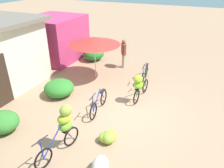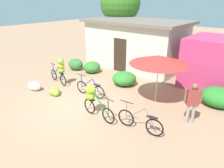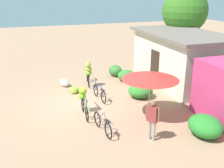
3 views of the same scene
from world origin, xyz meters
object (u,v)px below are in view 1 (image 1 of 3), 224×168
at_px(bicycle_near_pile, 99,103).
at_px(shop_pink, 55,38).
at_px(bicycle_by_shop, 145,74).
at_px(person_vendor, 124,51).
at_px(bicycle_leftmost, 63,126).
at_px(bicycle_center_loaded, 139,85).
at_px(banana_pile_on_ground, 108,137).
at_px(market_umbrella, 95,41).
at_px(produce_sack, 100,167).

bearing_deg(bicycle_near_pile, shop_pink, 50.12).
xyz_separation_m(bicycle_near_pile, bicycle_by_shop, (3.20, -0.82, 0.01)).
bearing_deg(person_vendor, shop_pink, 92.84).
xyz_separation_m(bicycle_leftmost, bicycle_center_loaded, (3.46, -1.12, -0.11)).
xyz_separation_m(bicycle_near_pile, banana_pile_on_ground, (-1.32, -1.00, -0.18)).
distance_m(shop_pink, person_vendor, 4.23).
relative_size(market_umbrella, person_vendor, 1.56).
height_order(shop_pink, bicycle_leftmost, shop_pink).
distance_m(bicycle_near_pile, person_vendor, 4.42).
bearing_deg(market_umbrella, bicycle_by_shop, -73.91).
height_order(market_umbrella, banana_pile_on_ground, market_umbrella).
xyz_separation_m(bicycle_center_loaded, bicycle_by_shop, (1.88, 0.30, -0.38)).
xyz_separation_m(shop_pink, bicycle_near_pile, (-4.12, -4.93, -0.88)).
xyz_separation_m(bicycle_by_shop, banana_pile_on_ground, (-4.52, -0.19, -0.19)).
bearing_deg(banana_pile_on_ground, shop_pink, 47.47).
height_order(bicycle_leftmost, produce_sack, bicycle_leftmost).
relative_size(market_umbrella, bicycle_leftmost, 1.46).
relative_size(market_umbrella, produce_sack, 3.42).
relative_size(bicycle_by_shop, person_vendor, 1.09).
bearing_deg(bicycle_near_pile, banana_pile_on_ground, -142.83).
distance_m(bicycle_leftmost, person_vendor, 6.51).
distance_m(market_umbrella, banana_pile_on_ground, 4.89).
bearing_deg(bicycle_leftmost, bicycle_center_loaded, -17.91).
distance_m(bicycle_leftmost, bicycle_near_pile, 2.20).
bearing_deg(bicycle_by_shop, produce_sack, -174.90).
distance_m(market_umbrella, bicycle_by_shop, 2.82).
bearing_deg(market_umbrella, shop_pink, 65.60).
bearing_deg(banana_pile_on_ground, bicycle_by_shop, 2.35).
bearing_deg(bicycle_center_loaded, produce_sack, -176.94).
bearing_deg(bicycle_near_pile, bicycle_by_shop, -14.34).
height_order(bicycle_leftmost, bicycle_center_loaded, bicycle_leftmost).
bearing_deg(market_umbrella, produce_sack, -151.13).
bearing_deg(bicycle_center_loaded, person_vendor, 31.39).
relative_size(banana_pile_on_ground, person_vendor, 0.44).
relative_size(bicycle_center_loaded, banana_pile_on_ground, 2.40).
bearing_deg(bicycle_by_shop, bicycle_leftmost, 171.32).
bearing_deg(produce_sack, banana_pile_on_ground, 15.24).
relative_size(bicycle_near_pile, banana_pile_on_ground, 2.42).
bearing_deg(bicycle_near_pile, bicycle_leftmost, -179.92).
bearing_deg(shop_pink, bicycle_leftmost, -141.77).
bearing_deg(banana_pile_on_ground, bicycle_leftmost, 129.19).
height_order(shop_pink, person_vendor, shop_pink).
bearing_deg(produce_sack, bicycle_by_shop, 5.10).
relative_size(produce_sack, person_vendor, 0.46).
distance_m(shop_pink, market_umbrella, 3.86).
bearing_deg(bicycle_leftmost, banana_pile_on_ground, -50.81).
xyz_separation_m(market_umbrella, bicycle_near_pile, (-2.54, -1.46, -1.53)).
xyz_separation_m(bicycle_center_loaded, produce_sack, (-3.84, -0.20, -0.51)).
xyz_separation_m(bicycle_leftmost, person_vendor, (6.47, 0.71, 0.09)).
bearing_deg(bicycle_center_loaded, banana_pile_on_ground, 177.43).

